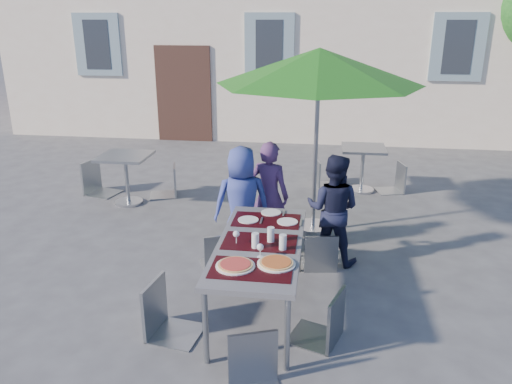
# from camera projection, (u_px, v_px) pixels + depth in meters

# --- Properties ---
(ground) EXTENTS (90.00, 90.00, 0.00)m
(ground) POSITION_uv_depth(u_px,v_px,m) (179.00, 327.00, 4.75)
(ground) COLOR #474749
(ground) RESTS_ON ground
(dining_table) EXTENTS (0.80, 1.85, 0.76)m
(dining_table) POSITION_uv_depth(u_px,v_px,m) (260.00, 247.00, 4.79)
(dining_table) COLOR #45454A
(dining_table) RESTS_ON ground
(pizza_near_left) EXTENTS (0.34, 0.34, 0.03)m
(pizza_near_left) POSITION_uv_depth(u_px,v_px,m) (235.00, 265.00, 4.29)
(pizza_near_left) COLOR white
(pizza_near_left) RESTS_ON dining_table
(pizza_near_right) EXTENTS (0.34, 0.34, 0.03)m
(pizza_near_right) POSITION_uv_depth(u_px,v_px,m) (276.00, 263.00, 4.33)
(pizza_near_right) COLOR white
(pizza_near_right) RESTS_ON dining_table
(glassware) EXTENTS (0.52, 0.40, 0.15)m
(glassware) POSITION_uv_depth(u_px,v_px,m) (265.00, 240.00, 4.65)
(glassware) COLOR silver
(glassware) RESTS_ON dining_table
(place_settings) EXTENTS (0.68, 0.46, 0.01)m
(place_settings) POSITION_uv_depth(u_px,v_px,m) (269.00, 218.00, 5.33)
(place_settings) COLOR white
(place_settings) RESTS_ON dining_table
(child_0) EXTENTS (0.77, 0.60, 1.38)m
(child_0) POSITION_uv_depth(u_px,v_px,m) (242.00, 203.00, 5.97)
(child_0) COLOR #364395
(child_0) RESTS_ON ground
(child_1) EXTENTS (0.57, 0.45, 1.39)m
(child_1) POSITION_uv_depth(u_px,v_px,m) (269.00, 196.00, 6.19)
(child_1) COLOR #553267
(child_1) RESTS_ON ground
(child_2) EXTENTS (0.72, 0.52, 1.33)m
(child_2) POSITION_uv_depth(u_px,v_px,m) (333.00, 209.00, 5.84)
(child_2) COLOR #171A33
(child_2) RESTS_ON ground
(chair_0) EXTENTS (0.51, 0.51, 0.86)m
(chair_0) POSITION_uv_depth(u_px,v_px,m) (219.00, 229.00, 5.70)
(chair_0) COLOR gray
(chair_0) RESTS_ON ground
(chair_1) EXTENTS (0.57, 0.57, 0.97)m
(chair_1) POSITION_uv_depth(u_px,v_px,m) (263.00, 215.00, 5.92)
(chair_1) COLOR gray
(chair_1) RESTS_ON ground
(chair_2) EXTENTS (0.44, 0.44, 0.87)m
(chair_2) POSITION_uv_depth(u_px,v_px,m) (321.00, 229.00, 5.69)
(chair_2) COLOR gray
(chair_2) RESTS_ON ground
(chair_3) EXTENTS (0.50, 0.50, 0.99)m
(chair_3) POSITION_uv_depth(u_px,v_px,m) (163.00, 277.00, 4.47)
(chair_3) COLOR #91989D
(chair_3) RESTS_ON ground
(chair_4) EXTENTS (0.54, 0.53, 0.95)m
(chair_4) POSITION_uv_depth(u_px,v_px,m) (327.00, 287.00, 4.36)
(chair_4) COLOR gray
(chair_4) RESTS_ON ground
(chair_5) EXTENTS (0.52, 0.52, 0.91)m
(chair_5) POSITION_uv_depth(u_px,v_px,m) (256.00, 335.00, 3.75)
(chair_5) COLOR gray
(chair_5) RESTS_ON ground
(patio_umbrella) EXTENTS (2.61, 2.61, 2.44)m
(patio_umbrella) POSITION_uv_depth(u_px,v_px,m) (319.00, 68.00, 6.15)
(patio_umbrella) COLOR #B9BAC1
(patio_umbrella) RESTS_ON ground
(cafe_table_0) EXTENTS (0.74, 0.74, 0.79)m
(cafe_table_0) POSITION_uv_depth(u_px,v_px,m) (126.00, 169.00, 7.73)
(cafe_table_0) COLOR #B9BAC1
(cafe_table_0) RESTS_ON ground
(bg_chair_l_0) EXTENTS (0.56, 0.56, 1.05)m
(bg_chair_l_0) POSITION_uv_depth(u_px,v_px,m) (94.00, 157.00, 8.18)
(bg_chair_l_0) COLOR gray
(bg_chair_l_0) RESTS_ON ground
(bg_chair_r_0) EXTENTS (0.53, 0.53, 0.96)m
(bg_chair_r_0) POSITION_uv_depth(u_px,v_px,m) (168.00, 162.00, 8.10)
(bg_chair_r_0) COLOR #90979B
(bg_chair_r_0) RESTS_ON ground
(cafe_table_1) EXTENTS (0.71, 0.71, 0.76)m
(cafe_table_1) POSITION_uv_depth(u_px,v_px,m) (363.00, 161.00, 8.32)
(cafe_table_1) COLOR #B9BAC1
(cafe_table_1) RESTS_ON ground
(bg_chair_l_1) EXTENTS (0.45, 0.45, 0.85)m
(bg_chair_l_1) POSITION_uv_depth(u_px,v_px,m) (324.00, 158.00, 8.62)
(bg_chair_l_1) COLOR gray
(bg_chair_l_1) RESTS_ON ground
(bg_chair_r_1) EXTENTS (0.50, 0.49, 0.92)m
(bg_chair_r_1) POSITION_uv_depth(u_px,v_px,m) (397.00, 161.00, 8.30)
(bg_chair_r_1) COLOR #90969B
(bg_chair_r_1) RESTS_ON ground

